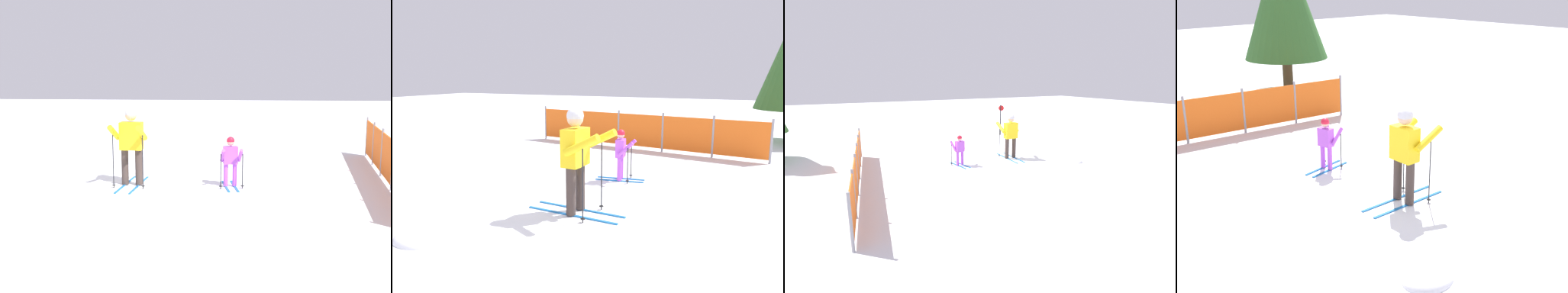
% 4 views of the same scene
% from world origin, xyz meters
% --- Properties ---
extents(ground_plane, '(60.00, 60.00, 0.00)m').
position_xyz_m(ground_plane, '(0.00, 0.00, 0.00)').
color(ground_plane, white).
extents(skier_adult, '(1.61, 0.74, 1.68)m').
position_xyz_m(skier_adult, '(-0.00, -0.17, 1.01)').
color(skier_adult, '#1966B2').
rests_on(skier_adult, ground_plane).
extents(skier_child, '(1.03, 0.52, 1.07)m').
position_xyz_m(skier_child, '(-0.02, 1.93, 0.62)').
color(skier_child, '#1966B2').
rests_on(skier_child, ground_plane).
extents(safety_fence, '(7.02, 1.01, 1.12)m').
position_xyz_m(safety_fence, '(-0.67, 5.32, 0.56)').
color(safety_fence, gray).
rests_on(safety_fence, ground_plane).
extents(snow_mound, '(0.75, 0.64, 0.30)m').
position_xyz_m(snow_mound, '(-1.48, -1.94, 0.00)').
color(snow_mound, white).
rests_on(snow_mound, ground_plane).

